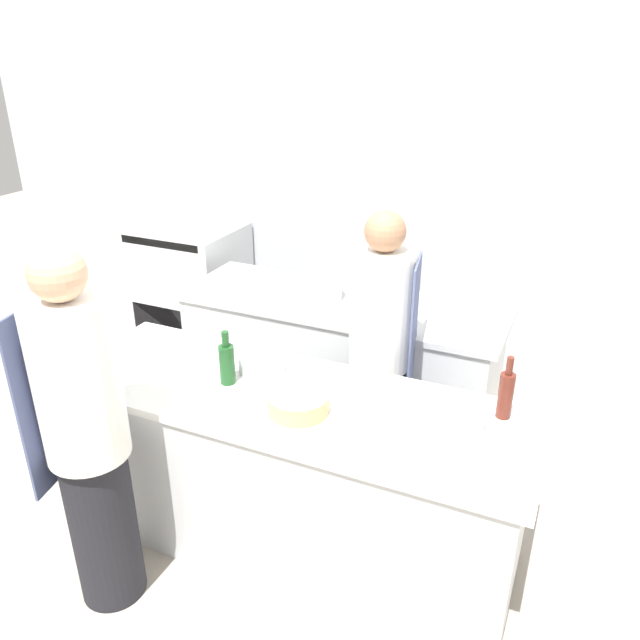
# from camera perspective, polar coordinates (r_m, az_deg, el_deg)

# --- Properties ---
(ground_plane) EXTENTS (16.00, 16.00, 0.00)m
(ground_plane) POSITION_cam_1_polar(r_m,az_deg,el_deg) (3.54, -2.47, -19.28)
(ground_plane) COLOR #A89E8E
(wall_back) EXTENTS (8.00, 0.06, 2.80)m
(wall_back) POSITION_cam_1_polar(r_m,az_deg,el_deg) (4.67, 9.19, 11.25)
(wall_back) COLOR silver
(wall_back) RESTS_ON ground_plane
(prep_counter) EXTENTS (2.34, 0.79, 0.89)m
(prep_counter) POSITION_cam_1_polar(r_m,az_deg,el_deg) (3.24, -2.62, -13.59)
(prep_counter) COLOR silver
(prep_counter) RESTS_ON ground_plane
(pass_counter) EXTENTS (2.13, 0.73, 0.89)m
(pass_counter) POSITION_cam_1_polar(r_m,az_deg,el_deg) (4.23, 1.86, -3.74)
(pass_counter) COLOR silver
(pass_counter) RESTS_ON ground_plane
(oven_range) EXTENTS (0.84, 0.70, 1.05)m
(oven_range) POSITION_cam_1_polar(r_m,az_deg,el_deg) (5.35, -11.75, 2.90)
(oven_range) COLOR silver
(oven_range) RESTS_ON ground_plane
(chef_at_prep_near) EXTENTS (0.39, 0.37, 1.74)m
(chef_at_prep_near) POSITION_cam_1_polar(r_m,az_deg,el_deg) (2.90, -20.51, -10.13)
(chef_at_prep_near) COLOR black
(chef_at_prep_near) RESTS_ON ground_plane
(chef_at_stove) EXTENTS (0.39, 0.37, 1.64)m
(chef_at_stove) POSITION_cam_1_polar(r_m,az_deg,el_deg) (3.52, 5.54, -3.10)
(chef_at_stove) COLOR black
(chef_at_stove) RESTS_ON ground_plane
(bottle_olive_oil) EXTENTS (0.08, 0.08, 0.21)m
(bottle_olive_oil) POSITION_cam_1_polar(r_m,az_deg,el_deg) (2.77, 14.01, -8.55)
(bottle_olive_oil) COLOR silver
(bottle_olive_oil) RESTS_ON prep_counter
(bottle_vinegar) EXTENTS (0.08, 0.08, 0.28)m
(bottle_vinegar) POSITION_cam_1_polar(r_m,az_deg,el_deg) (3.07, -8.51, -3.89)
(bottle_vinegar) COLOR #19471E
(bottle_vinegar) RESTS_ON prep_counter
(bottle_wine) EXTENTS (0.07, 0.07, 0.30)m
(bottle_wine) POSITION_cam_1_polar(r_m,az_deg,el_deg) (2.89, 16.63, -6.47)
(bottle_wine) COLOR #5B2319
(bottle_wine) RESTS_ON prep_counter
(bottle_cooking_oil) EXTENTS (0.07, 0.07, 0.24)m
(bottle_cooking_oil) POSITION_cam_1_polar(r_m,az_deg,el_deg) (3.33, -20.87, -3.27)
(bottle_cooking_oil) COLOR #2D5175
(bottle_cooking_oil) RESTS_ON prep_counter
(bowl_mixing_large) EXTENTS (0.28, 0.28, 0.09)m
(bowl_mixing_large) POSITION_cam_1_polar(r_m,az_deg,el_deg) (2.85, -2.01, -7.64)
(bowl_mixing_large) COLOR tan
(bowl_mixing_large) RESTS_ON prep_counter
(bowl_prep_small) EXTENTS (0.24, 0.24, 0.07)m
(bowl_prep_small) POSITION_cam_1_polar(r_m,az_deg,el_deg) (3.20, -5.33, -4.05)
(bowl_prep_small) COLOR #B7BABC
(bowl_prep_small) RESTS_ON prep_counter
(stockpot) EXTENTS (0.28, 0.28, 0.17)m
(stockpot) POSITION_cam_1_polar(r_m,az_deg,el_deg) (4.03, 0.02, 3.03)
(stockpot) COLOR silver
(stockpot) RESTS_ON pass_counter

